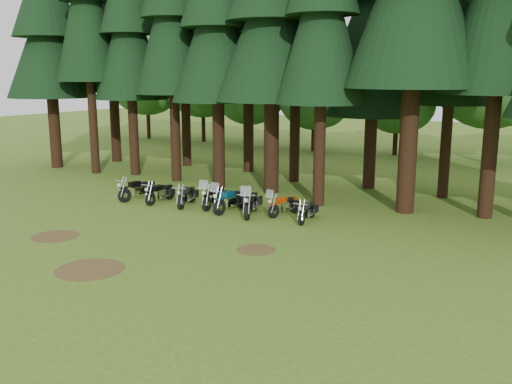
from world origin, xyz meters
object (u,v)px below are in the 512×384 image
at_px(motorcycle_5, 251,204).
at_px(motorcycle_6, 284,206).
at_px(motorcycle_0, 138,190).
at_px(motorcycle_7, 307,212).
at_px(motorcycle_1, 160,193).
at_px(motorcycle_2, 187,196).
at_px(motorcycle_4, 231,201).
at_px(motorcycle_3, 214,197).

distance_m(motorcycle_5, motorcycle_6, 1.46).
bearing_deg(motorcycle_0, motorcycle_7, 14.30).
xyz_separation_m(motorcycle_0, motorcycle_6, (7.67, 0.91, -0.05)).
distance_m(motorcycle_1, motorcycle_2, 1.54).
bearing_deg(motorcycle_4, motorcycle_0, -172.47).
bearing_deg(motorcycle_1, motorcycle_4, 0.11).
relative_size(motorcycle_2, motorcycle_4, 0.88).
relative_size(motorcycle_1, motorcycle_7, 1.10).
xyz_separation_m(motorcycle_1, motorcycle_4, (3.96, 0.18, 0.06)).
distance_m(motorcycle_2, motorcycle_3, 1.34).
xyz_separation_m(motorcycle_3, motorcycle_4, (1.15, -0.32, 0.01)).
xyz_separation_m(motorcycle_5, motorcycle_7, (2.55, 0.37, -0.11)).
height_order(motorcycle_0, motorcycle_5, motorcycle_5).
bearing_deg(motorcycle_2, motorcycle_7, -14.47).
distance_m(motorcycle_1, motorcycle_7, 7.66).
bearing_deg(motorcycle_7, motorcycle_4, 176.55).
xyz_separation_m(motorcycle_2, motorcycle_6, (4.79, 0.76, -0.02)).
bearing_deg(motorcycle_4, motorcycle_7, 8.61).
distance_m(motorcycle_1, motorcycle_6, 6.38).
bearing_deg(motorcycle_6, motorcycle_3, -162.54).
height_order(motorcycle_0, motorcycle_6, motorcycle_6).
distance_m(motorcycle_2, motorcycle_7, 6.12).
height_order(motorcycle_1, motorcycle_7, motorcycle_1).
distance_m(motorcycle_4, motorcycle_7, 3.70).
height_order(motorcycle_0, motorcycle_4, motorcycle_4).
xyz_separation_m(motorcycle_3, motorcycle_5, (2.29, -0.44, 0.02)).
bearing_deg(motorcycle_7, motorcycle_5, -179.06).
height_order(motorcycle_1, motorcycle_5, motorcycle_5).
height_order(motorcycle_4, motorcycle_5, motorcycle_5).
height_order(motorcycle_1, motorcycle_4, motorcycle_4).
bearing_deg(motorcycle_2, motorcycle_5, -18.10).
distance_m(motorcycle_3, motorcycle_5, 2.33).
distance_m(motorcycle_4, motorcycle_5, 1.14).
relative_size(motorcycle_2, motorcycle_3, 0.90).
relative_size(motorcycle_0, motorcycle_5, 0.96).
distance_m(motorcycle_0, motorcycle_7, 9.01).
bearing_deg(motorcycle_4, motorcycle_2, -172.97).
bearing_deg(motorcycle_4, motorcycle_1, -172.56).
xyz_separation_m(motorcycle_0, motorcycle_2, (2.88, 0.16, -0.03)).
height_order(motorcycle_3, motorcycle_7, motorcycle_3).
height_order(motorcycle_5, motorcycle_7, motorcycle_5).
bearing_deg(motorcycle_3, motorcycle_2, -172.69).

